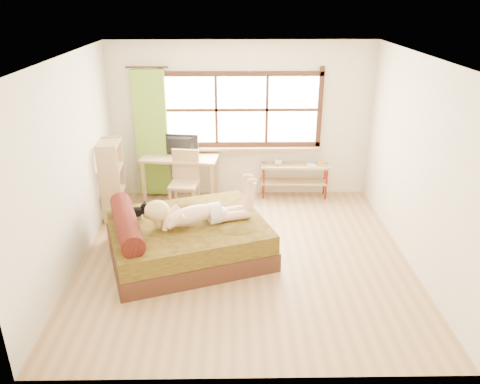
{
  "coord_description": "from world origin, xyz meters",
  "views": [
    {
      "loc": [
        -0.14,
        -5.66,
        3.42
      ],
      "look_at": [
        -0.06,
        0.2,
        0.89
      ],
      "focal_mm": 35.0,
      "sensor_mm": 36.0,
      "label": 1
    }
  ],
  "objects_px": {
    "woman": "(197,203)",
    "bed": "(185,238)",
    "desk": "(180,162)",
    "pipe_shelf": "(295,173)",
    "bookshelf": "(112,180)",
    "kitten": "(135,211)",
    "chair": "(185,177)"
  },
  "relations": [
    {
      "from": "woman",
      "to": "bookshelf",
      "type": "bearing_deg",
      "value": 119.66
    },
    {
      "from": "woman",
      "to": "chair",
      "type": "distance_m",
      "value": 1.65
    },
    {
      "from": "woman",
      "to": "bookshelf",
      "type": "xyz_separation_m",
      "value": [
        -1.45,
        1.29,
        -0.18
      ]
    },
    {
      "from": "kitten",
      "to": "desk",
      "type": "distance_m",
      "value": 1.85
    },
    {
      "from": "desk",
      "to": "chair",
      "type": "xyz_separation_m",
      "value": [
        0.11,
        -0.36,
        -0.14
      ]
    },
    {
      "from": "bed",
      "to": "desk",
      "type": "relative_size",
      "value": 1.84
    },
    {
      "from": "bed",
      "to": "woman",
      "type": "distance_m",
      "value": 0.59
    },
    {
      "from": "bed",
      "to": "woman",
      "type": "relative_size",
      "value": 1.72
    },
    {
      "from": "woman",
      "to": "chair",
      "type": "xyz_separation_m",
      "value": [
        -0.33,
        1.59,
        -0.27
      ]
    },
    {
      "from": "bed",
      "to": "desk",
      "type": "xyz_separation_m",
      "value": [
        -0.24,
        1.92,
        0.42
      ]
    },
    {
      "from": "kitten",
      "to": "woman",
      "type": "bearing_deg",
      "value": -28.44
    },
    {
      "from": "desk",
      "to": "pipe_shelf",
      "type": "distance_m",
      "value": 2.04
    },
    {
      "from": "woman",
      "to": "pipe_shelf",
      "type": "xyz_separation_m",
      "value": [
        1.58,
        2.07,
        -0.39
      ]
    },
    {
      "from": "woman",
      "to": "kitten",
      "type": "bearing_deg",
      "value": 151.56
    },
    {
      "from": "bed",
      "to": "desk",
      "type": "bearing_deg",
      "value": 78.49
    },
    {
      "from": "bed",
      "to": "woman",
      "type": "bearing_deg",
      "value": -28.21
    },
    {
      "from": "desk",
      "to": "bookshelf",
      "type": "bearing_deg",
      "value": -139.59
    },
    {
      "from": "desk",
      "to": "pipe_shelf",
      "type": "height_order",
      "value": "desk"
    },
    {
      "from": "bed",
      "to": "bookshelf",
      "type": "height_order",
      "value": "bookshelf"
    },
    {
      "from": "pipe_shelf",
      "to": "bookshelf",
      "type": "bearing_deg",
      "value": -163.19
    },
    {
      "from": "pipe_shelf",
      "to": "desk",
      "type": "bearing_deg",
      "value": -174.16
    },
    {
      "from": "bed",
      "to": "desk",
      "type": "distance_m",
      "value": 1.98
    },
    {
      "from": "woman",
      "to": "bed",
      "type": "bearing_deg",
      "value": 151.79
    },
    {
      "from": "woman",
      "to": "pipe_shelf",
      "type": "relative_size",
      "value": 1.2
    },
    {
      "from": "woman",
      "to": "desk",
      "type": "relative_size",
      "value": 1.07
    },
    {
      "from": "chair",
      "to": "pipe_shelf",
      "type": "bearing_deg",
      "value": 21.44
    },
    {
      "from": "pipe_shelf",
      "to": "kitten",
      "type": "bearing_deg",
      "value": -139.5
    },
    {
      "from": "woman",
      "to": "chair",
      "type": "bearing_deg",
      "value": 82.95
    },
    {
      "from": "bed",
      "to": "chair",
      "type": "relative_size",
      "value": 2.46
    },
    {
      "from": "desk",
      "to": "pipe_shelf",
      "type": "relative_size",
      "value": 1.12
    },
    {
      "from": "kitten",
      "to": "bookshelf",
      "type": "relative_size",
      "value": 0.24
    },
    {
      "from": "pipe_shelf",
      "to": "bookshelf",
      "type": "distance_m",
      "value": 3.14
    }
  ]
}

